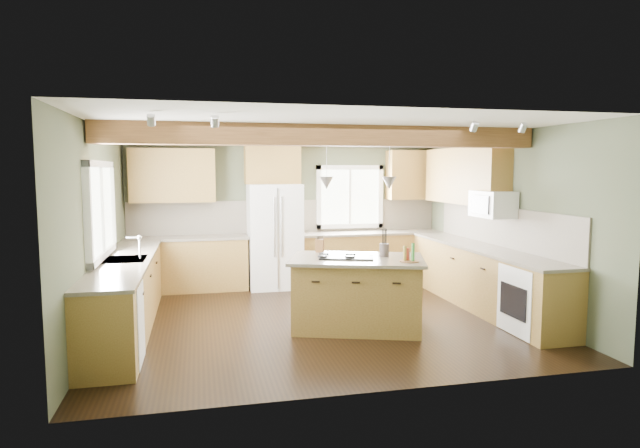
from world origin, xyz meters
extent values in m
plane|color=black|center=(0.00, 0.00, 0.00)|extent=(5.60, 5.60, 0.00)
plane|color=silver|center=(0.00, 0.00, 2.60)|extent=(5.60, 5.60, 0.00)
plane|color=#464F38|center=(0.00, 2.50, 1.30)|extent=(5.60, 0.00, 5.60)
plane|color=#464F38|center=(-2.80, 0.00, 1.30)|extent=(0.00, 5.00, 5.00)
plane|color=#464F38|center=(2.80, 0.00, 1.30)|extent=(0.00, 5.00, 5.00)
cube|color=#4F2F16|center=(0.00, -0.51, 2.47)|extent=(5.55, 0.26, 0.26)
cube|color=#4F2F16|center=(0.00, 2.40, 2.54)|extent=(5.55, 0.20, 0.10)
cube|color=brown|center=(0.00, 2.48, 1.21)|extent=(5.58, 0.03, 0.58)
cube|color=brown|center=(2.78, 0.05, 1.21)|extent=(0.03, 3.70, 0.58)
cube|color=brown|center=(-1.79, 2.20, 0.44)|extent=(2.02, 0.60, 0.88)
cube|color=brown|center=(-1.79, 2.20, 0.90)|extent=(2.06, 0.64, 0.04)
cube|color=brown|center=(1.49, 2.20, 0.44)|extent=(2.62, 0.60, 0.88)
cube|color=brown|center=(1.49, 2.20, 0.90)|extent=(2.66, 0.64, 0.04)
cube|color=brown|center=(-2.50, 0.05, 0.44)|extent=(0.60, 3.70, 0.88)
cube|color=brown|center=(-2.50, 0.05, 0.90)|extent=(0.64, 3.74, 0.04)
cube|color=brown|center=(2.50, 0.05, 0.44)|extent=(0.60, 3.70, 0.88)
cube|color=brown|center=(2.50, 0.05, 0.90)|extent=(0.64, 3.74, 0.04)
cube|color=brown|center=(-1.99, 2.33, 1.95)|extent=(1.40, 0.35, 0.90)
cube|color=brown|center=(-0.30, 2.33, 2.15)|extent=(0.96, 0.35, 0.70)
cube|color=brown|center=(2.62, 0.90, 1.95)|extent=(0.35, 2.20, 0.90)
cube|color=brown|center=(2.30, 2.33, 1.95)|extent=(0.90, 0.35, 0.90)
cube|color=white|center=(-2.78, 0.05, 1.55)|extent=(0.04, 1.60, 1.05)
cube|color=white|center=(1.15, 2.48, 1.55)|extent=(1.10, 0.04, 1.00)
cube|color=#262628|center=(-2.50, 0.05, 0.91)|extent=(0.50, 0.65, 0.03)
cylinder|color=#B2B2B7|center=(-2.32, 0.05, 1.05)|extent=(0.02, 0.02, 0.28)
cube|color=white|center=(-2.49, -1.25, 0.43)|extent=(0.60, 0.60, 0.84)
cube|color=white|center=(2.49, -1.25, 0.43)|extent=(0.60, 0.72, 0.84)
cube|color=white|center=(2.58, -0.05, 1.55)|extent=(0.40, 0.70, 0.38)
cone|color=#B2B2B7|center=(0.02, -0.38, 1.88)|extent=(0.18, 0.18, 0.16)
cone|color=#B2B2B7|center=(0.78, -0.63, 1.88)|extent=(0.18, 0.18, 0.16)
cube|color=white|center=(-0.30, 2.12, 0.90)|extent=(0.90, 0.74, 1.80)
cube|color=brown|center=(0.40, -0.51, 0.44)|extent=(1.81, 1.42, 0.88)
cube|color=brown|center=(0.40, -0.51, 0.90)|extent=(1.95, 1.56, 0.04)
cube|color=black|center=(0.27, -0.46, 0.93)|extent=(0.80, 0.65, 0.02)
cube|color=brown|center=(0.04, 0.07, 1.01)|extent=(0.13, 0.12, 0.18)
cylinder|color=#423A35|center=(0.78, -0.48, 1.00)|extent=(0.13, 0.13, 0.17)
camera|label=1|loc=(-1.58, -7.02, 2.05)|focal=30.00mm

